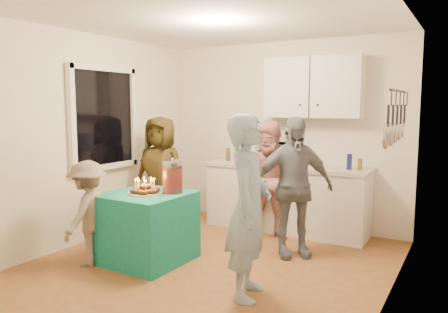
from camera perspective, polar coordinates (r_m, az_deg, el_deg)
The scene contains 19 objects.
floor at distance 4.82m, azimuth -2.15°, elevation -14.15°, with size 4.00×4.00×0.00m, color brown.
ceiling at distance 4.59m, azimuth -2.30°, elevation 17.83°, with size 4.00×4.00×0.00m, color white.
back_wall at distance 6.30m, azimuth 7.54°, elevation 2.88°, with size 3.60×3.60×0.00m, color silver.
left_wall at distance 5.68m, azimuth -17.77°, elevation 2.21°, with size 4.00×4.00×0.00m, color silver.
right_wall at distance 3.88m, azimuth 20.91°, elevation 0.12°, with size 4.00×4.00×0.00m, color silver.
window_night at distance 5.86m, azimuth -15.48°, elevation 4.86°, with size 0.04×1.00×1.20m, color black.
counter at distance 6.07m, azimuth 8.08°, elevation -5.58°, with size 2.20×0.58×0.86m, color white.
countertop at distance 5.99m, azimuth 8.15°, elevation -1.32°, with size 2.24×0.62×0.05m, color beige.
upper_cabinet at distance 5.97m, azimuth 11.57°, elevation 8.83°, with size 1.30×0.30×0.80m, color white.
pot_rack at distance 4.56m, azimuth 21.49°, elevation 4.80°, with size 0.12×1.00×0.60m, color black.
microwave at distance 6.01m, azimuth 7.07°, elevation 0.38°, with size 0.53×0.36×0.29m, color white.
party_table at distance 4.94m, azimuth -10.04°, elevation -9.08°, with size 0.85×0.85×0.76m, color #127A65.
donut_cake at distance 4.81m, azimuth -10.28°, elevation -3.75°, with size 0.38×0.38×0.18m, color #381C0C, non-canonical shape.
punch_jar at distance 4.81m, azimuth -6.74°, elevation -2.73°, with size 0.22×0.22×0.34m, color red.
man_birthday at distance 3.89m, azimuth 3.23°, elevation -6.56°, with size 0.60×0.39×1.65m, color #88A9C5.
woman_back_left at distance 6.00m, azimuth -8.27°, elevation -2.29°, with size 0.77×0.50×1.57m, color #544518.
woman_back_center at distance 5.62m, azimuth 6.23°, elevation -3.15°, with size 0.74×0.57×1.52m, color #C8686F.
woman_back_right at distance 5.00m, azimuth 8.95°, elevation -3.95°, with size 0.93×0.39×1.59m, color black.
child_near_left at distance 4.93m, azimuth -17.36°, elevation -7.08°, with size 0.73×0.42×1.13m, color #62594E.
Camera 1 is at (2.40, -3.81, 1.72)m, focal length 35.00 mm.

